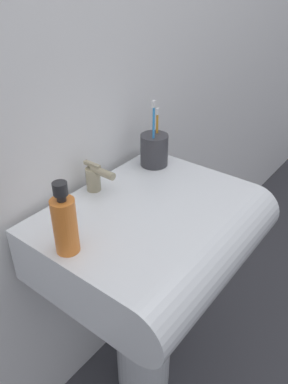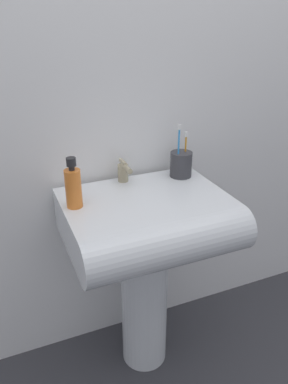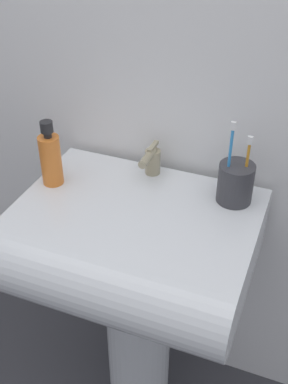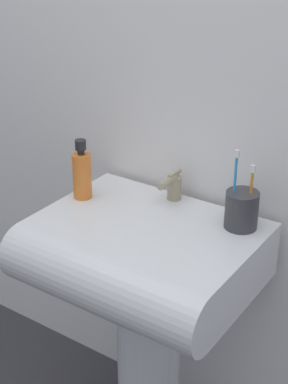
% 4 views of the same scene
% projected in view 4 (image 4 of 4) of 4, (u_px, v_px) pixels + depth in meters
% --- Properties ---
extents(wall_back, '(5.00, 0.05, 2.40)m').
position_uv_depth(wall_back, '(200.00, 57.00, 1.59)').
color(wall_back, white).
rests_on(wall_back, ground).
extents(sink_pedestal, '(0.19, 0.19, 0.64)m').
position_uv_depth(sink_pedestal, '(149.00, 360.00, 1.80)').
color(sink_pedestal, white).
rests_on(sink_pedestal, ground).
extents(sink_basin, '(0.59, 0.48, 0.16)m').
position_uv_depth(sink_basin, '(137.00, 258.00, 1.58)').
color(sink_basin, white).
rests_on(sink_basin, sink_pedestal).
extents(faucet, '(0.04, 0.11, 0.09)m').
position_uv_depth(faucet, '(173.00, 186.00, 1.69)').
color(faucet, tan).
rests_on(faucet, sink_basin).
extents(toothbrush_cup, '(0.09, 0.09, 0.22)m').
position_uv_depth(toothbrush_cup, '(242.00, 209.00, 1.55)').
color(toothbrush_cup, '#38383D').
rests_on(toothbrush_cup, sink_basin).
extents(soap_bottle, '(0.05, 0.05, 0.18)m').
position_uv_depth(soap_bottle, '(82.00, 174.00, 1.70)').
color(soap_bottle, orange).
rests_on(soap_bottle, sink_basin).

